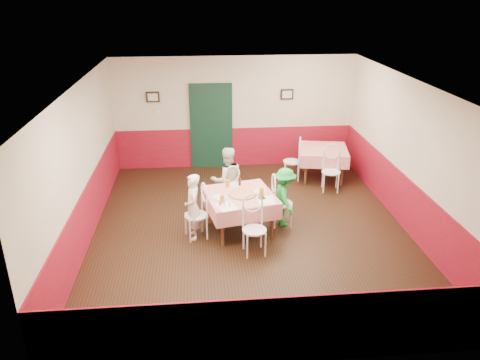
{
  "coord_description": "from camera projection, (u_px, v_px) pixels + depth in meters",
  "views": [
    {
      "loc": [
        -0.92,
        -7.93,
        4.37
      ],
      "look_at": [
        -0.19,
        -0.04,
        1.05
      ],
      "focal_mm": 35.0,
      "sensor_mm": 36.0,
      "label": 1
    }
  ],
  "objects": [
    {
      "name": "chair_second_b",
      "position": [
        331.0,
        172.0,
        10.58
      ],
      "size": [
        0.49,
        0.49,
        0.9
      ],
      "primitive_type": null,
      "rotation": [
        0.0,
        0.0,
        -0.17
      ],
      "color": "white",
      "rests_on": "ground"
    },
    {
      "name": "pizza",
      "position": [
        242.0,
        194.0,
        8.67
      ],
      "size": [
        0.57,
        0.57,
        0.03
      ],
      "primitive_type": "cylinder",
      "rotation": [
        0.0,
        0.0,
        0.21
      ],
      "color": "#B74723",
      "rests_on": "main_table"
    },
    {
      "name": "glass_c",
      "position": [
        228.0,
        183.0,
        9.02
      ],
      "size": [
        0.09,
        0.09,
        0.14
      ],
      "primitive_type": "cylinder",
      "rotation": [
        0.0,
        0.0,
        0.21
      ],
      "color": "#BF7219",
      "rests_on": "main_table"
    },
    {
      "name": "left_wall",
      "position": [
        82.0,
        167.0,
        8.25
      ],
      "size": [
        0.1,
        7.0,
        2.8
      ],
      "primitive_type": "cube",
      "color": "beige",
      "rests_on": "ground"
    },
    {
      "name": "wallet",
      "position": [
        262.0,
        198.0,
        8.53
      ],
      "size": [
        0.13,
        0.11,
        0.02
      ],
      "primitive_type": "cube",
      "rotation": [
        0.0,
        0.0,
        0.21
      ],
      "color": "black",
      "rests_on": "main_table"
    },
    {
      "name": "chair_second_a",
      "position": [
        292.0,
        162.0,
        11.2
      ],
      "size": [
        0.49,
        0.49,
        0.9
      ],
      "primitive_type": null,
      "rotation": [
        0.0,
        0.0,
        -1.74
      ],
      "color": "white",
      "rests_on": "ground"
    },
    {
      "name": "diner_left",
      "position": [
        193.0,
        207.0,
        8.51
      ],
      "size": [
        0.35,
        0.49,
        1.26
      ],
      "primitive_type": "imported",
      "rotation": [
        0.0,
        0.0,
        -1.46
      ],
      "color": "gray",
      "rests_on": "ground"
    },
    {
      "name": "thermostat",
      "position": [
        158.0,
        111.0,
        11.48
      ],
      "size": [
        0.1,
        0.03,
        0.1
      ],
      "primitive_type": "cube",
      "color": "white",
      "rests_on": "back_wall"
    },
    {
      "name": "right_wall",
      "position": [
        409.0,
        156.0,
        8.76
      ],
      "size": [
        0.1,
        7.0,
        2.8
      ],
      "primitive_type": "cube",
      "color": "beige",
      "rests_on": "ground"
    },
    {
      "name": "door",
      "position": [
        211.0,
        127.0,
        11.76
      ],
      "size": [
        0.96,
        0.06,
        2.1
      ],
      "primitive_type": "cube",
      "color": "black",
      "rests_on": "ground"
    },
    {
      "name": "chair_left",
      "position": [
        196.0,
        215.0,
        8.59
      ],
      "size": [
        0.51,
        0.51,
        0.9
      ],
      "primitive_type": null,
      "rotation": [
        0.0,
        0.0,
        -1.31
      ],
      "color": "white",
      "rests_on": "ground"
    },
    {
      "name": "plate_right",
      "position": [
        260.0,
        191.0,
        8.82
      ],
      "size": [
        0.3,
        0.3,
        0.01
      ],
      "primitive_type": "cylinder",
      "rotation": [
        0.0,
        0.0,
        0.21
      ],
      "color": "white",
      "rests_on": "main_table"
    },
    {
      "name": "picture_left",
      "position": [
        153.0,
        97.0,
        11.33
      ],
      "size": [
        0.32,
        0.03,
        0.26
      ],
      "primitive_type": "cube",
      "color": "black",
      "rests_on": "back_wall"
    },
    {
      "name": "back_wall",
      "position": [
        235.0,
        113.0,
        11.72
      ],
      "size": [
        6.0,
        0.1,
        2.8
      ],
      "primitive_type": "cube",
      "color": "beige",
      "rests_on": "ground"
    },
    {
      "name": "chair_far",
      "position": [
        228.0,
        192.0,
        9.57
      ],
      "size": [
        0.56,
        0.56,
        0.9
      ],
      "primitive_type": null,
      "rotation": [
        0.0,
        0.0,
        3.59
      ],
      "color": "white",
      "rests_on": "ground"
    },
    {
      "name": "wainscot_front",
      "position": [
        282.0,
        331.0,
        5.65
      ],
      "size": [
        6.0,
        0.03,
        1.0
      ],
      "primitive_type": "cube",
      "color": "maroon",
      "rests_on": "ground"
    },
    {
      "name": "plate_left",
      "position": [
        219.0,
        197.0,
        8.57
      ],
      "size": [
        0.3,
        0.3,
        0.01
      ],
      "primitive_type": "cylinder",
      "rotation": [
        0.0,
        0.0,
        0.21
      ],
      "color": "white",
      "rests_on": "main_table"
    },
    {
      "name": "plate_far",
      "position": [
        235.0,
        185.0,
        9.08
      ],
      "size": [
        0.3,
        0.3,
        0.01
      ],
      "primitive_type": "cylinder",
      "rotation": [
        0.0,
        0.0,
        0.21
      ],
      "color": "white",
      "rests_on": "main_table"
    },
    {
      "name": "wainscot_right",
      "position": [
        402.0,
        200.0,
        9.11
      ],
      "size": [
        0.03,
        7.0,
        1.0
      ],
      "primitive_type": "cube",
      "color": "maroon",
      "rests_on": "ground"
    },
    {
      "name": "wainscot_back",
      "position": [
        235.0,
        147.0,
        12.05
      ],
      "size": [
        6.0,
        0.03,
        1.0
      ],
      "primitive_type": "cube",
      "color": "maroon",
      "rests_on": "ground"
    },
    {
      "name": "shaker_c",
      "position": [
        220.0,
        203.0,
        8.24
      ],
      "size": [
        0.04,
        0.04,
        0.09
      ],
      "primitive_type": "cylinder",
      "rotation": [
        0.0,
        0.0,
        0.21
      ],
      "color": "#B23319",
      "rests_on": "main_table"
    },
    {
      "name": "wainscot_left",
      "position": [
        89.0,
        212.0,
        8.6
      ],
      "size": [
        0.03,
        7.0,
        1.0
      ],
      "primitive_type": "cube",
      "color": "maroon",
      "rests_on": "ground"
    },
    {
      "name": "shaker_b",
      "position": [
        230.0,
        205.0,
        8.19
      ],
      "size": [
        0.04,
        0.04,
        0.09
      ],
      "primitive_type": "cylinder",
      "rotation": [
        0.0,
        0.0,
        0.21
      ],
      "color": "silver",
      "rests_on": "main_table"
    },
    {
      "name": "diner_far",
      "position": [
        227.0,
        180.0,
        9.52
      ],
      "size": [
        0.78,
        0.67,
        1.39
      ],
      "primitive_type": "imported",
      "rotation": [
        0.0,
        0.0,
        3.38
      ],
      "color": "gray",
      "rests_on": "ground"
    },
    {
      "name": "menu_left",
      "position": [
        226.0,
        206.0,
        8.23
      ],
      "size": [
        0.42,
        0.48,
        0.0
      ],
      "primitive_type": "cube",
      "rotation": [
        0.0,
        0.0,
        0.35
      ],
      "color": "white",
      "rests_on": "main_table"
    },
    {
      "name": "second_table",
      "position": [
        322.0,
        163.0,
        11.3
      ],
      "size": [
        1.3,
        1.3,
        0.77
      ],
      "primitive_type": "cube",
      "rotation": [
        0.0,
        0.0,
        -0.17
      ],
      "color": "red",
      "rests_on": "ground"
    },
    {
      "name": "chair_near",
      "position": [
        254.0,
        230.0,
        8.08
      ],
      "size": [
        0.46,
        0.46,
        0.9
      ],
      "primitive_type": null,
      "rotation": [
        0.0,
        0.0,
        0.11
      ],
      "color": "white",
      "rests_on": "ground"
    },
    {
      "name": "glass_a",
      "position": [
        222.0,
        199.0,
        8.34
      ],
      "size": [
        0.09,
        0.09,
        0.15
      ],
      "primitive_type": "cylinder",
      "rotation": [
        0.0,
        0.0,
        0.21
      ],
      "color": "#BF7219",
      "rests_on": "main_table"
    },
    {
      "name": "shaker_a",
      "position": [
        224.0,
        205.0,
        8.2
      ],
      "size": [
        0.04,
        0.04,
        0.09
      ],
      "primitive_type": "cylinder",
      "rotation": [
        0.0,
        0.0,
        0.21
      ],
      "color": "silver",
      "rests_on": "main_table"
    },
    {
      "name": "glass_b",
      "position": [
        261.0,
        192.0,
        8.6
      ],
      "size": [
        0.1,
        0.1,
        0.16
      ],
      "primitive_type": "cylinder",
      "rotation": [
        0.0,
        0.0,
        0.21
      ],
      "color": "#BF7219",
      "rests_on": "main_table"
    },
    {
      "name": "front_wall",
      "position": [
        285.0,
        269.0,
        5.29
      ],
      "size": [
        6.0,
        0.1,
        2.8
      ],
      "primitive_type": "cube",
      "color": "beige",
      "rests_on": "ground"
    },
    {
      "name": "picture_right",
      "position": [
        287.0,
        94.0,
        11.61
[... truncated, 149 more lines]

